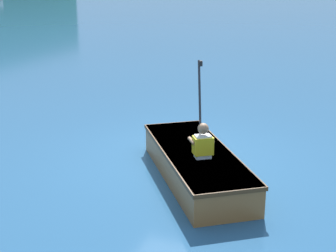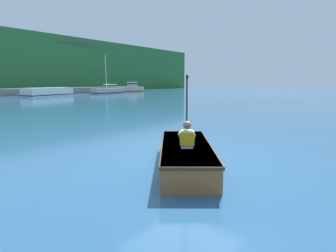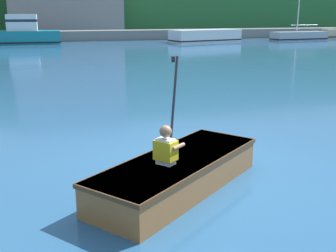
{
  "view_description": "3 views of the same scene",
  "coord_description": "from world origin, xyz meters",
  "px_view_note": "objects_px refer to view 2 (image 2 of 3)",
  "views": [
    {
      "loc": [
        -7.84,
        -3.25,
        3.41
      ],
      "look_at": [
        -0.67,
        -0.05,
        0.84
      ],
      "focal_mm": 55.0,
      "sensor_mm": 36.0,
      "label": 1
    },
    {
      "loc": [
        -5.22,
        -3.7,
        1.83
      ],
      "look_at": [
        -0.67,
        -0.05,
        0.84
      ],
      "focal_mm": 28.0,
      "sensor_mm": 36.0,
      "label": 2
    },
    {
      "loc": [
        -2.44,
        -6.02,
        2.52
      ],
      "look_at": [
        -0.67,
        -0.05,
        0.84
      ],
      "focal_mm": 45.0,
      "sensor_mm": 36.0,
      "label": 3
    }
  ],
  "objects_px": {
    "moored_boat_dock_center_near": "(108,91)",
    "person_paddler": "(187,135)",
    "moored_boat_dock_west_end": "(132,88)",
    "rowboat_foreground": "(186,153)",
    "moored_boat_dock_west_inner": "(48,92)"
  },
  "relations": [
    {
      "from": "moored_boat_dock_west_end",
      "to": "rowboat_foreground",
      "type": "relative_size",
      "value": 1.56
    },
    {
      "from": "moored_boat_dock_center_near",
      "to": "person_paddler",
      "type": "xyz_separation_m",
      "value": [
        -21.66,
        -29.8,
        0.37
      ]
    },
    {
      "from": "moored_boat_dock_west_inner",
      "to": "moored_boat_dock_center_near",
      "type": "bearing_deg",
      "value": -1.16
    },
    {
      "from": "moored_boat_dock_center_near",
      "to": "person_paddler",
      "type": "distance_m",
      "value": 36.84
    },
    {
      "from": "moored_boat_dock_west_end",
      "to": "moored_boat_dock_center_near",
      "type": "height_order",
      "value": "moored_boat_dock_center_near"
    },
    {
      "from": "moored_boat_dock_west_end",
      "to": "rowboat_foreground",
      "type": "bearing_deg",
      "value": -131.82
    },
    {
      "from": "person_paddler",
      "to": "moored_boat_dock_west_inner",
      "type": "bearing_deg",
      "value": 67.62
    },
    {
      "from": "moored_boat_dock_west_end",
      "to": "rowboat_foreground",
      "type": "height_order",
      "value": "moored_boat_dock_west_end"
    },
    {
      "from": "moored_boat_dock_west_end",
      "to": "moored_boat_dock_center_near",
      "type": "bearing_deg",
      "value": -165.73
    },
    {
      "from": "moored_boat_dock_west_inner",
      "to": "person_paddler",
      "type": "relative_size",
      "value": 4.57
    },
    {
      "from": "moored_boat_dock_west_inner",
      "to": "rowboat_foreground",
      "type": "bearing_deg",
      "value": -112.09
    },
    {
      "from": "moored_boat_dock_west_end",
      "to": "moored_boat_dock_west_inner",
      "type": "xyz_separation_m",
      "value": [
        -15.88,
        -1.48,
        -0.12
      ]
    },
    {
      "from": "moored_boat_dock_center_near",
      "to": "moored_boat_dock_west_inner",
      "type": "bearing_deg",
      "value": 178.84
    },
    {
      "from": "moored_boat_dock_west_end",
      "to": "moored_boat_dock_center_near",
      "type": "xyz_separation_m",
      "value": [
        -6.57,
        -1.67,
        -0.24
      ]
    },
    {
      "from": "moored_boat_dock_west_end",
      "to": "moored_boat_dock_center_near",
      "type": "distance_m",
      "value": 6.78
    }
  ]
}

